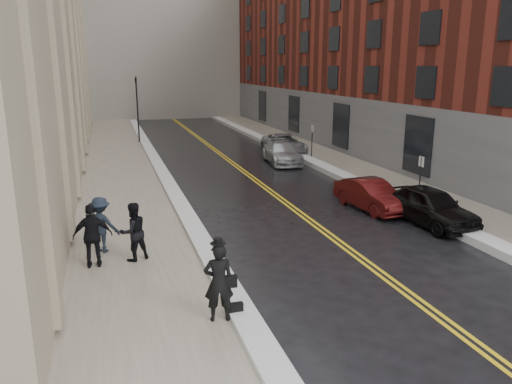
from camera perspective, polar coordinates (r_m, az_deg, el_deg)
ground at (r=12.92m, az=8.72°, el=-13.77°), size 160.00×160.00×0.00m
sidewalk_left at (r=26.91m, az=-15.13°, el=0.98°), size 4.00×64.00×0.15m
sidewalk_right at (r=30.36m, az=11.22°, el=2.69°), size 3.00×64.00×0.15m
lane_stripe_a at (r=27.94m, az=-0.89°, el=1.81°), size 0.12×64.00×0.01m
lane_stripe_b at (r=28.00m, az=-0.42°, el=1.84°), size 0.12×64.00×0.01m
snow_ridge_left at (r=27.05m, az=-10.27°, el=1.44°), size 0.70×60.80×0.26m
snow_ridge_right at (r=29.54m, az=8.05°, el=2.65°), size 0.85×60.80×0.30m
building_right at (r=40.28m, az=18.27°, el=17.83°), size 14.00×50.00×18.00m
traffic_signal at (r=40.42m, az=-13.42°, el=9.72°), size 0.18×0.15×5.20m
parking_sign_near at (r=22.87m, az=18.25°, el=1.74°), size 0.06×0.35×2.23m
parking_sign_far at (r=33.23m, az=6.42°, el=6.10°), size 0.06×0.35×2.23m
car_black at (r=20.54m, az=19.28°, el=-1.50°), size 2.03×4.43×1.47m
car_maroon at (r=21.92m, az=13.01°, el=-0.33°), size 1.83×4.07×1.30m
car_silver_near at (r=31.67m, az=2.92°, el=4.51°), size 2.22×4.75×1.34m
car_silver_far at (r=35.08m, az=3.23°, el=5.48°), size 2.44×4.99×1.37m
pedestrian_main at (r=11.89m, az=-4.29°, el=-10.26°), size 0.75×0.54×1.93m
pedestrian_a at (r=15.85m, az=-13.85°, el=-4.42°), size 1.10×0.99×1.84m
pedestrian_b at (r=16.82m, az=-17.33°, el=-3.59°), size 1.36×1.11×1.83m
pedestrian_c at (r=15.64m, az=-18.17°, el=-4.79°), size 1.14×0.48×1.95m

